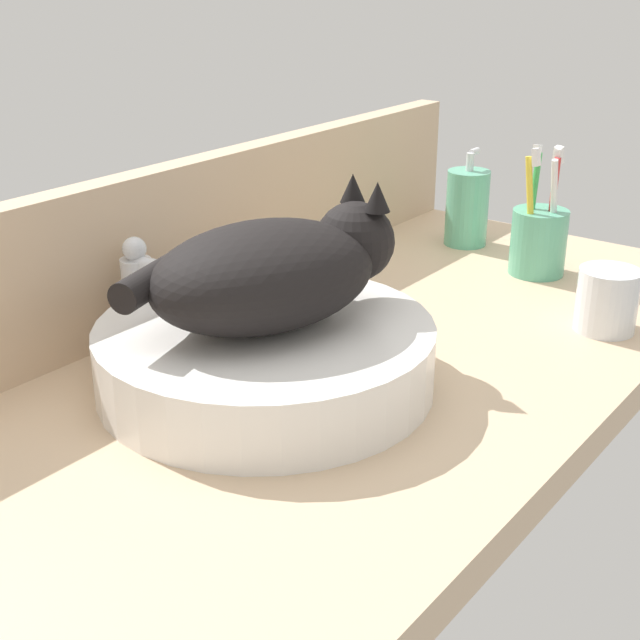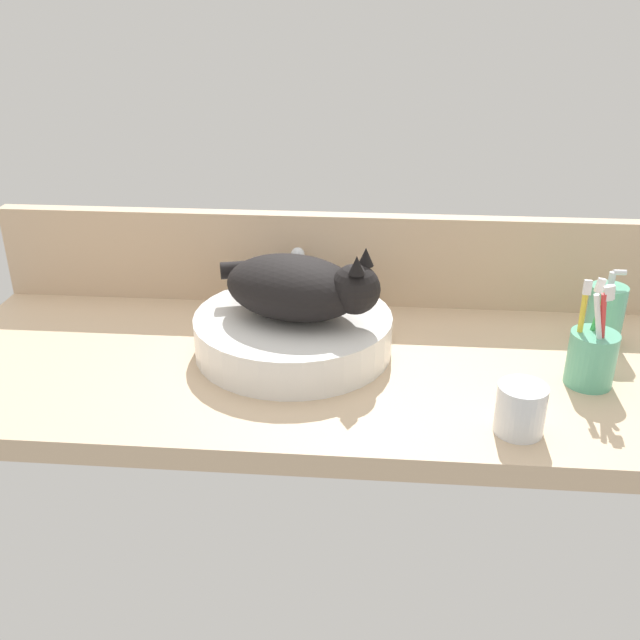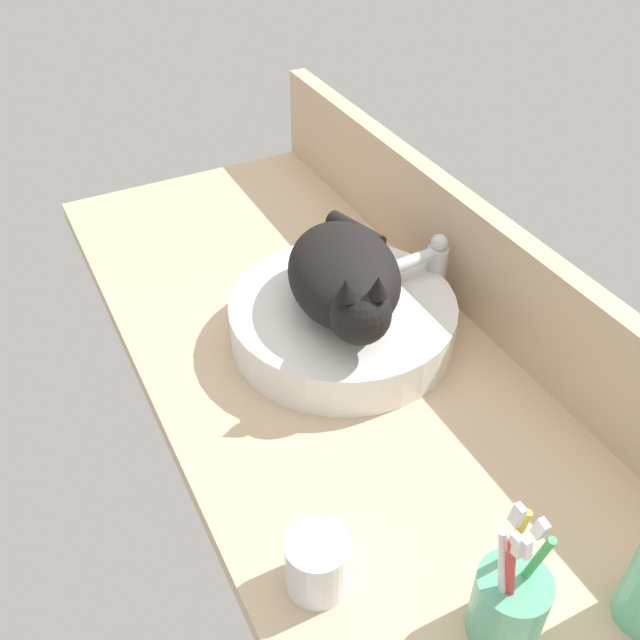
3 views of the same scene
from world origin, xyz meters
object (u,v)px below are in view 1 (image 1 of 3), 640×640
object	(u,v)px
sink_basin	(266,356)
toothbrush_cup	(539,239)
cat	(274,271)
water_glass	(607,304)
faucet	(145,291)
soap_dispenser	(467,207)

from	to	relation	value
sink_basin	toothbrush_cup	xyz separation A→B (cm)	(51.17, -7.84, 1.66)
sink_basin	cat	xyz separation A→B (cm)	(1.32, -0.36, 9.35)
sink_basin	water_glass	xyz separation A→B (cm)	(37.04, -23.40, -0.14)
faucet	water_glass	world-z (taller)	faucet
toothbrush_cup	water_glass	xyz separation A→B (cm)	(-14.14, -15.55, -1.80)
sink_basin	cat	distance (cm)	9.45
toothbrush_cup	water_glass	bearing A→B (deg)	-132.27
sink_basin	toothbrush_cup	bearing A→B (deg)	-8.72
cat	toothbrush_cup	distance (cm)	50.99
water_glass	toothbrush_cup	bearing A→B (deg)	47.73
cat	water_glass	size ratio (longest dim) A/B	3.85
soap_dispenser	toothbrush_cup	bearing A→B (deg)	-112.15
toothbrush_cup	faucet	bearing A→B (deg)	154.34
sink_basin	soap_dispenser	world-z (taller)	soap_dispenser
sink_basin	toothbrush_cup	size ratio (longest dim) A/B	1.93
faucet	soap_dispenser	distance (cm)	59.21
sink_basin	faucet	bearing A→B (deg)	93.50
soap_dispenser	toothbrush_cup	xyz separation A→B (cm)	(-6.09, -14.97, -0.77)
faucet	toothbrush_cup	world-z (taller)	toothbrush_cup
faucet	water_glass	bearing A→B (deg)	-46.86
cat	faucet	distance (cm)	18.64
sink_basin	cat	size ratio (longest dim) A/B	1.19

